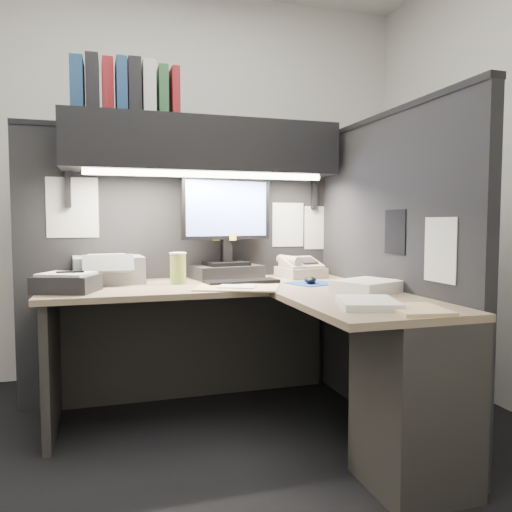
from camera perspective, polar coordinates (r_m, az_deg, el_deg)
name	(u,v)px	position (r m, az deg, el deg)	size (l,w,h in m)	color
floor	(210,463)	(2.41, -5.29, -22.46)	(3.50, 3.50, 0.00)	black
wall_back	(166,182)	(3.65, -10.20, 8.29)	(3.50, 0.04, 2.70)	silver
wall_front	(421,21)	(0.80, 18.35, 24.16)	(3.50, 0.04, 2.70)	silver
partition_back	(183,266)	(3.09, -8.29, -1.11)	(1.90, 0.06, 1.60)	black
partition_right	(386,273)	(2.70, 14.59, -1.92)	(0.06, 1.50, 1.60)	black
desk	(300,357)	(2.36, 5.02, -11.48)	(1.70, 1.53, 0.73)	#8E765A
overhead_shelf	(203,147)	(2.95, -6.03, 12.31)	(1.55, 0.34, 0.30)	black
task_light_tube	(208,174)	(2.79, -5.46, 9.27)	(0.04, 0.04, 1.32)	white
monitor	(227,239)	(2.98, -3.38, 1.99)	(0.56, 0.31, 0.60)	black
keyboard	(242,282)	(2.75, -1.65, -2.96)	(0.41, 0.14, 0.02)	black
mousepad	(312,283)	(2.76, 6.39, -3.12)	(0.24, 0.22, 0.00)	navy
mouse	(310,280)	(2.73, 6.22, -2.74)	(0.06, 0.10, 0.04)	black
telephone	(301,269)	(3.07, 5.13, -1.50)	(0.24, 0.25, 0.10)	tan
coffee_cup	(178,269)	(2.77, -8.91, -1.48)	(0.09, 0.09, 0.16)	#B6C64F
printer	(108,269)	(2.90, -16.54, -1.49)	(0.37, 0.31, 0.15)	gray
notebook_stack	(67,284)	(2.58, -20.81, -2.97)	(0.27, 0.23, 0.08)	black
open_folder	(237,288)	(2.55, -2.15, -3.63)	(0.42, 0.27, 0.01)	#DAB87A
paper_stack_a	(367,286)	(2.49, 12.61, -3.36)	(0.29, 0.25, 0.06)	white
paper_stack_b	(368,303)	(2.07, 12.66, -5.25)	(0.22, 0.28, 0.03)	white
manila_stack	(417,310)	(2.00, 17.95, -5.84)	(0.20, 0.25, 0.01)	#DAB87A
binder_row	(125,89)	(2.96, -14.78, 17.93)	(0.57, 0.26, 0.29)	navy
pinned_papers	(262,225)	(2.81, 0.74, 3.62)	(1.76, 1.31, 0.51)	white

